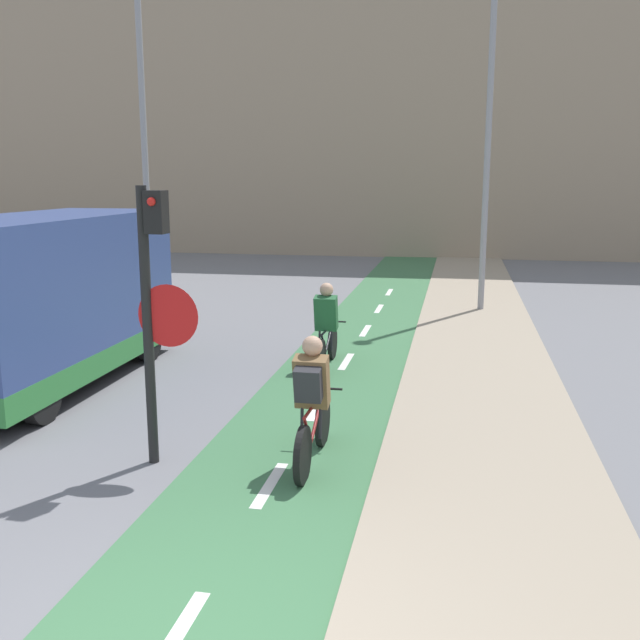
% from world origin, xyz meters
% --- Properties ---
extents(building_row_background, '(60.00, 5.20, 12.09)m').
position_xyz_m(building_row_background, '(0.00, 26.74, 6.06)').
color(building_row_background, gray).
rests_on(building_row_background, ground_plane).
extents(traffic_light_pole, '(0.67, 0.25, 3.00)m').
position_xyz_m(traffic_light_pole, '(-1.34, 3.38, 1.87)').
color(traffic_light_pole, black).
rests_on(traffic_light_pole, ground_plane).
extents(street_lamp_far, '(0.36, 0.36, 8.05)m').
position_xyz_m(street_lamp_far, '(-5.23, 11.87, 4.82)').
color(street_lamp_far, gray).
rests_on(street_lamp_far, ground_plane).
extents(street_lamp_sidewalk, '(0.36, 0.36, 8.15)m').
position_xyz_m(street_lamp_sidewalk, '(2.35, 13.30, 4.87)').
color(street_lamp_sidewalk, gray).
rests_on(street_lamp_sidewalk, ground_plane).
extents(cyclist_near, '(0.46, 1.70, 1.44)m').
position_xyz_m(cyclist_near, '(0.31, 3.62, 0.70)').
color(cyclist_near, black).
rests_on(cyclist_near, ground_plane).
extents(cyclist_far, '(0.46, 1.66, 1.41)m').
position_xyz_m(cyclist_far, '(-0.27, 7.62, 0.65)').
color(cyclist_far, black).
rests_on(cyclist_far, ground_plane).
extents(van, '(1.93, 4.98, 2.53)m').
position_xyz_m(van, '(-4.19, 5.89, 1.25)').
color(van, '#334784').
rests_on(van, ground_plane).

